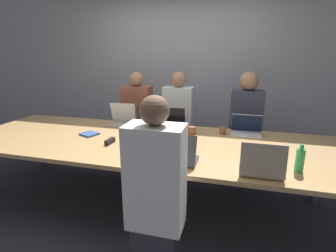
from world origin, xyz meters
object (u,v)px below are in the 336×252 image
at_px(person_far_midleft, 138,123).
at_px(bottle_near_right, 300,160).
at_px(person_far_right, 245,129).
at_px(stapler, 110,141).
at_px(laptop_far_center, 170,124).
at_px(bottle_far_center, 144,124).
at_px(person_far_center, 178,124).
at_px(laptop_far_midleft, 122,118).
at_px(cup_far_midleft, 139,123).
at_px(bottle_far_midleft, 138,119).
at_px(cup_far_center, 192,130).
at_px(person_near_midright, 156,197).
at_px(cup_far_right, 223,130).
at_px(laptop_near_midright, 177,155).
at_px(laptop_far_right, 246,129).
at_px(laptop_near_right, 262,166).

bearing_deg(person_far_midleft, bottle_near_right, -35.11).
xyz_separation_m(person_far_right, stapler, (-1.36, -1.09, 0.08)).
height_order(laptop_far_center, bottle_far_center, laptop_far_center).
relative_size(person_far_center, bottle_far_center, 6.80).
bearing_deg(bottle_far_center, laptop_far_midleft, 149.79).
bearing_deg(bottle_far_center, person_far_midleft, 117.96).
bearing_deg(laptop_far_midleft, cup_far_midleft, -16.07).
bearing_deg(bottle_far_midleft, cup_far_center, -4.45).
bearing_deg(bottle_far_midleft, stapler, -97.47).
relative_size(person_far_midleft, person_near_midright, 1.00).
bearing_deg(cup_far_right, laptop_far_midleft, 176.55).
xyz_separation_m(cup_far_midleft, laptop_near_midright, (0.71, -0.94, 0.02)).
xyz_separation_m(cup_far_midleft, laptop_far_center, (0.41, -0.01, 0.03)).
bearing_deg(person_far_midleft, person_near_midright, -65.01).
xyz_separation_m(person_far_midleft, cup_far_midleft, (0.20, -0.47, 0.13)).
bearing_deg(bottle_far_center, laptop_far_right, 9.71).
bearing_deg(laptop_far_midleft, bottle_far_midleft, -24.33).
bearing_deg(laptop_near_right, cup_far_center, -52.32).
bearing_deg(bottle_near_right, laptop_far_right, 113.13).
relative_size(person_far_midleft, cup_far_midleft, 14.10).
height_order(person_near_midright, laptop_far_center, person_near_midright).
height_order(laptop_far_center, stapler, laptop_far_center).
height_order(laptop_far_midleft, person_near_midright, person_near_midright).
distance_m(person_far_right, cup_far_right, 0.53).
height_order(bottle_near_right, cup_far_center, bottle_near_right).
distance_m(person_far_midleft, cup_far_right, 1.32).
xyz_separation_m(laptop_far_right, person_far_right, (0.00, 0.40, -0.12)).
relative_size(bottle_far_midleft, person_near_midright, 0.20).
distance_m(laptop_far_midleft, bottle_far_midleft, 0.30).
relative_size(person_far_midleft, laptop_far_center, 4.15).
bearing_deg(bottle_far_midleft, person_far_midleft, 112.41).
distance_m(cup_far_right, laptop_near_midright, 0.99).
bearing_deg(laptop_far_midleft, stapler, -75.22).
bearing_deg(stapler, cup_far_midleft, 87.36).
relative_size(bottle_near_right, cup_far_right, 2.64).
bearing_deg(bottle_near_right, cup_far_midleft, 153.03).
bearing_deg(cup_far_midleft, laptop_near_right, -35.77).
bearing_deg(person_far_right, laptop_far_center, -152.44).
distance_m(laptop_near_right, stapler, 1.49).
bearing_deg(stapler, cup_far_center, 38.90).
distance_m(laptop_far_midleft, cup_far_midleft, 0.27).
bearing_deg(person_far_center, laptop_near_midright, -77.34).
bearing_deg(laptop_far_center, laptop_near_right, -45.29).
bearing_deg(bottle_far_center, laptop_near_midright, -53.38).
xyz_separation_m(bottle_near_right, person_far_right, (-0.38, 1.30, -0.15)).
xyz_separation_m(person_far_midleft, bottle_far_midleft, (0.21, -0.51, 0.20)).
height_order(person_near_midright, stapler, person_near_midright).
relative_size(laptop_near_midright, person_near_midright, 0.23).
height_order(person_far_right, cup_far_center, person_far_right).
relative_size(person_far_right, bottle_far_center, 6.90).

